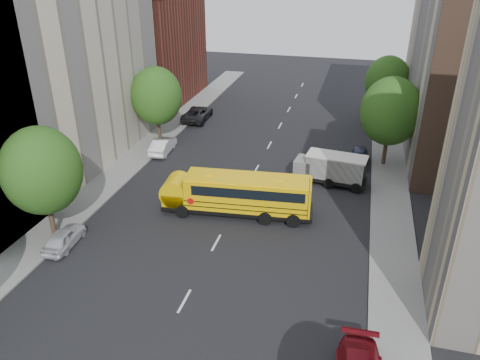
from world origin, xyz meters
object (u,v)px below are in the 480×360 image
at_px(street_tree_1, 42,171).
at_px(safari_truck, 331,168).
at_px(school_bus, 236,193).
at_px(parked_car_5, 369,115).
at_px(street_tree_4, 391,111).
at_px(parked_car_4, 359,156).
at_px(street_tree_5, 387,82).
at_px(parked_car_1, 163,146).
at_px(parked_car_0, 64,238).
at_px(parked_car_2, 197,113).
at_px(street_tree_2, 156,96).

height_order(street_tree_1, safari_truck, street_tree_1).
bearing_deg(school_bus, parked_car_5, 63.73).
xyz_separation_m(street_tree_1, parked_car_5, (20.51, 30.32, -4.31)).
height_order(street_tree_4, parked_car_4, street_tree_4).
relative_size(street_tree_5, school_bus, 0.67).
bearing_deg(parked_car_5, parked_car_1, -144.63).
height_order(safari_truck, parked_car_0, safari_truck).
xyz_separation_m(safari_truck, parked_car_4, (2.22, 4.83, -0.71)).
bearing_deg(street_tree_5, school_bus, -114.18).
bearing_deg(parked_car_2, safari_truck, 139.49).
bearing_deg(safari_truck, street_tree_2, 171.31).
bearing_deg(street_tree_1, parked_car_2, 86.78).
distance_m(street_tree_5, parked_car_5, 4.34).
height_order(parked_car_0, parked_car_2, parked_car_2).
relative_size(street_tree_1, parked_car_4, 2.05).
relative_size(parked_car_0, parked_car_4, 0.98).
bearing_deg(street_tree_4, parked_car_4, -174.78).
distance_m(street_tree_1, parked_car_4, 26.97).
distance_m(school_bus, parked_car_0, 12.17).
bearing_deg(parked_car_2, parked_car_4, 154.54).
bearing_deg(parked_car_5, street_tree_2, -151.31).
relative_size(school_bus, parked_car_0, 2.99).
bearing_deg(street_tree_4, parked_car_5, 96.91).
distance_m(parked_car_2, parked_car_4, 19.92).
relative_size(street_tree_4, parked_car_4, 2.11).
distance_m(street_tree_2, safari_truck, 18.61).
bearing_deg(street_tree_5, street_tree_4, -90.00).
height_order(street_tree_5, parked_car_0, street_tree_5).
bearing_deg(street_tree_1, parked_car_4, 41.95).
distance_m(street_tree_1, parked_car_2, 25.89).
bearing_deg(street_tree_5, parked_car_2, -167.69).
height_order(school_bus, parked_car_4, school_bus).
bearing_deg(parked_car_0, parked_car_4, -138.68).
relative_size(street_tree_2, parked_car_4, 2.00).
xyz_separation_m(street_tree_2, school_bus, (11.28, -11.87, -3.08)).
xyz_separation_m(school_bus, parked_car_2, (-9.85, 19.38, -0.97)).
bearing_deg(parked_car_1, parked_car_2, -94.60).
distance_m(street_tree_1, street_tree_4, 28.43).
bearing_deg(safari_truck, parked_car_2, 149.43).
bearing_deg(street_tree_2, parked_car_2, 79.19).
height_order(street_tree_5, parked_car_2, street_tree_5).
bearing_deg(parked_car_2, street_tree_5, -170.37).
relative_size(street_tree_1, parked_car_1, 1.82).
distance_m(street_tree_4, street_tree_5, 12.01).
relative_size(street_tree_1, parked_car_2, 1.41).
height_order(parked_car_0, parked_car_5, parked_car_0).
bearing_deg(street_tree_1, parked_car_0, -32.40).
bearing_deg(parked_car_2, street_tree_1, 84.10).
distance_m(street_tree_2, school_bus, 16.66).
xyz_separation_m(school_bus, parked_car_5, (9.23, 24.19, -1.11)).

